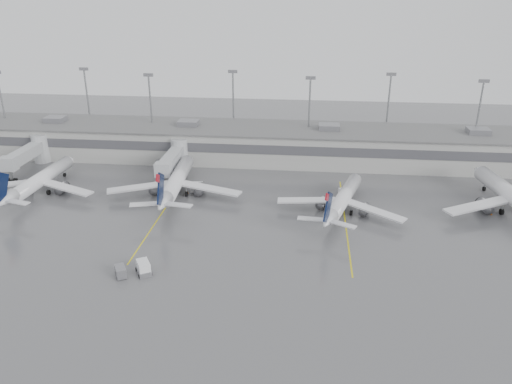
# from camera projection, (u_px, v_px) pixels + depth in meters

# --- Properties ---
(ground) EXTENTS (260.00, 260.00, 0.00)m
(ground) POSITION_uv_depth(u_px,v_px,m) (233.00, 286.00, 72.93)
(ground) COLOR #504F52
(ground) RESTS_ON ground
(terminal) EXTENTS (152.00, 17.00, 9.45)m
(terminal) POSITION_uv_depth(u_px,v_px,m) (268.00, 143.00, 124.59)
(terminal) COLOR #A0A09B
(terminal) RESTS_ON ground
(light_masts) EXTENTS (142.40, 8.00, 20.60)m
(light_masts) POSITION_uv_depth(u_px,v_px,m) (270.00, 107.00, 126.88)
(light_masts) COLOR gray
(light_masts) RESTS_ON ground
(jet_bridge_left) EXTENTS (4.00, 17.20, 7.00)m
(jet_bridge_left) POSITION_uv_depth(u_px,v_px,m) (32.00, 152.00, 118.95)
(jet_bridge_left) COLOR #9DA0A2
(jet_bridge_left) RESTS_ON ground
(jet_bridge_right) EXTENTS (4.00, 17.20, 7.00)m
(jet_bridge_right) POSITION_uv_depth(u_px,v_px,m) (175.00, 157.00, 115.48)
(jet_bridge_right) COLOR #9DA0A2
(jet_bridge_right) RESTS_ON ground
(stand_markings) EXTENTS (105.25, 40.00, 0.01)m
(stand_markings) POSITION_uv_depth(u_px,v_px,m) (252.00, 216.00, 94.97)
(stand_markings) COLOR yellow
(stand_markings) RESTS_ON ground
(jet_far_left) EXTENTS (26.13, 29.31, 9.48)m
(jet_far_left) POSITION_uv_depth(u_px,v_px,m) (39.00, 180.00, 104.32)
(jet_far_left) COLOR silver
(jet_far_left) RESTS_ON ground
(jet_mid_left) EXTENTS (27.89, 31.31, 10.12)m
(jet_mid_left) POSITION_uv_depth(u_px,v_px,m) (176.00, 181.00, 103.21)
(jet_mid_left) COLOR silver
(jet_mid_left) RESTS_ON ground
(jet_mid_right) EXTENTS (23.89, 27.17, 9.02)m
(jet_mid_right) POSITION_uv_depth(u_px,v_px,m) (342.00, 199.00, 95.39)
(jet_mid_right) COLOR silver
(jet_mid_right) RESTS_ON ground
(baggage_tug) EXTENTS (3.23, 3.68, 2.02)m
(baggage_tug) POSITION_uv_depth(u_px,v_px,m) (144.00, 269.00, 75.80)
(baggage_tug) COLOR white
(baggage_tug) RESTS_ON ground
(baggage_cart) EXTENTS (2.48, 2.87, 1.60)m
(baggage_cart) POSITION_uv_depth(u_px,v_px,m) (121.00, 271.00, 75.00)
(baggage_cart) COLOR slate
(baggage_cart) RESTS_ON ground
(gse_uld_a) EXTENTS (2.45, 1.94, 1.53)m
(gse_uld_a) POSITION_uv_depth(u_px,v_px,m) (46.00, 180.00, 110.74)
(gse_uld_a) COLOR white
(gse_uld_a) RESTS_ON ground
(gse_uld_b) EXTENTS (2.85, 2.11, 1.85)m
(gse_uld_b) POSITION_uv_depth(u_px,v_px,m) (197.00, 187.00, 106.24)
(gse_uld_b) COLOR white
(gse_uld_b) RESTS_ON ground
(gse_uld_c) EXTENTS (2.61, 2.09, 1.61)m
(gse_uld_c) POSITION_uv_depth(u_px,v_px,m) (344.00, 192.00, 103.82)
(gse_uld_c) COLOR white
(gse_uld_c) RESTS_ON ground
(gse_loader) EXTENTS (2.84, 3.47, 1.87)m
(gse_loader) POSITION_uv_depth(u_px,v_px,m) (161.00, 165.00, 119.46)
(gse_loader) COLOR slate
(gse_loader) RESTS_ON ground
(cone_a) EXTENTS (0.49, 0.49, 0.78)m
(cone_a) POSITION_uv_depth(u_px,v_px,m) (24.00, 190.00, 106.29)
(cone_a) COLOR orange
(cone_a) RESTS_ON ground
(cone_b) EXTENTS (0.44, 0.44, 0.69)m
(cone_b) POSITION_uv_depth(u_px,v_px,m) (188.00, 192.00, 105.08)
(cone_b) COLOR orange
(cone_b) RESTS_ON ground
(cone_c) EXTENTS (0.50, 0.50, 0.79)m
(cone_c) POSITION_uv_depth(u_px,v_px,m) (353.00, 193.00, 104.63)
(cone_c) COLOR orange
(cone_c) RESTS_ON ground
(cone_d) EXTENTS (0.41, 0.41, 0.65)m
(cone_d) POSITION_uv_depth(u_px,v_px,m) (491.00, 213.00, 95.57)
(cone_d) COLOR orange
(cone_d) RESTS_ON ground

